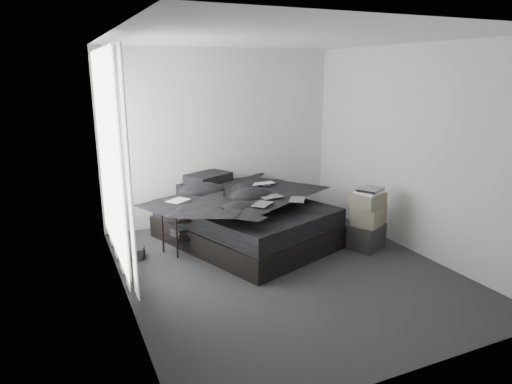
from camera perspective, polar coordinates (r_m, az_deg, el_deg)
name	(u,v)px	position (r m, az deg, el deg)	size (l,w,h in m)	color
floor	(284,269)	(5.49, 3.49, -9.57)	(3.60, 4.20, 0.01)	#2D2D2F
ceiling	(288,38)	(5.01, 3.98, 18.65)	(3.60, 4.20, 0.01)	white
wall_back	(221,137)	(6.99, -4.42, 6.87)	(3.60, 0.01, 2.60)	silver
wall_front	(425,213)	(3.43, 20.35, -2.46)	(3.60, 0.01, 2.60)	silver
wall_left	(119,176)	(4.55, -16.78, 1.94)	(0.01, 4.20, 2.60)	silver
wall_right	(411,150)	(6.13, 18.81, 5.00)	(0.01, 4.20, 2.60)	silver
window_left	(109,155)	(5.42, -17.94, 4.40)	(0.02, 2.00, 2.30)	white
curtain_left	(114,161)	(5.43, -17.36, 3.72)	(0.06, 2.12, 2.48)	white
bed	(246,231)	(6.26, -1.28, -4.90)	(1.66, 2.19, 0.30)	black
mattress	(246,212)	(6.18, -1.29, -2.58)	(1.60, 2.13, 0.23)	black
duvet	(248,196)	(6.07, -0.97, -0.48)	(1.62, 1.87, 0.26)	black
pillow_lower	(204,188)	(6.72, -6.57, 0.47)	(0.66, 0.45, 0.15)	black
pillow_upper	(208,178)	(6.71, -6.00, 1.74)	(0.62, 0.43, 0.14)	black
laptop	(264,179)	(6.38, 1.03, 1.60)	(0.35, 0.23, 0.03)	silver
comic_a	(262,198)	(5.49, 0.80, -0.72)	(0.28, 0.18, 0.01)	black
comic_b	(271,190)	(5.81, 1.92, 0.23)	(0.28, 0.18, 0.01)	black
comic_c	(297,192)	(5.70, 5.19, -0.05)	(0.28, 0.18, 0.01)	black
side_stand	(178,227)	(5.92, -9.70, -4.32)	(0.37, 0.37, 0.68)	black
papers	(178,201)	(5.82, -9.72, -1.07)	(0.26, 0.20, 0.01)	white
floor_books	(138,253)	(5.93, -14.53, -7.36)	(0.14, 0.21, 0.14)	black
box_lower	(366,236)	(6.21, 13.62, -5.37)	(0.44, 0.35, 0.33)	black
box_mid	(369,215)	(6.12, 13.91, -2.83)	(0.41, 0.33, 0.25)	#6C6656
box_upper	(368,200)	(6.05, 13.87, -0.94)	(0.40, 0.32, 0.17)	#6C6656
art_book_white	(369,192)	(6.03, 13.97, 0.03)	(0.34, 0.27, 0.03)	silver
art_book_snake	(370,189)	(6.02, 14.11, 0.33)	(0.33, 0.26, 0.03)	silver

